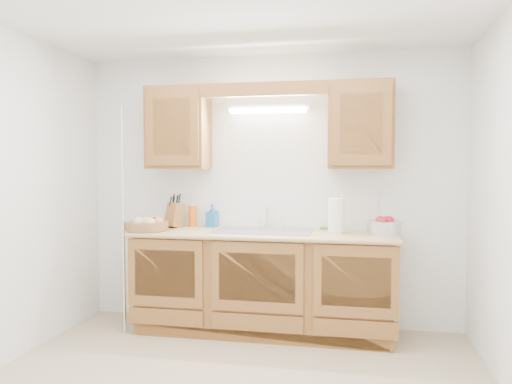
% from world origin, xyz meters
% --- Properties ---
extents(room, '(3.52, 3.50, 2.50)m').
position_xyz_m(room, '(0.00, 0.00, 1.25)').
color(room, tan).
rests_on(room, ground).
extents(base_cabinets, '(2.20, 0.60, 0.86)m').
position_xyz_m(base_cabinets, '(0.00, 1.20, 0.44)').
color(base_cabinets, '#905F2A').
rests_on(base_cabinets, ground).
extents(countertop, '(2.30, 0.63, 0.04)m').
position_xyz_m(countertop, '(0.00, 1.19, 0.88)').
color(countertop, tan).
rests_on(countertop, base_cabinets).
extents(upper_cabinet_left, '(0.55, 0.33, 0.75)m').
position_xyz_m(upper_cabinet_left, '(-0.83, 1.33, 1.83)').
color(upper_cabinet_left, '#905F2A').
rests_on(upper_cabinet_left, room).
extents(upper_cabinet_right, '(0.55, 0.33, 0.75)m').
position_xyz_m(upper_cabinet_right, '(0.83, 1.33, 1.83)').
color(upper_cabinet_right, '#905F2A').
rests_on(upper_cabinet_right, room).
extents(valance, '(2.20, 0.05, 0.12)m').
position_xyz_m(valance, '(0.00, 1.19, 2.14)').
color(valance, '#905F2A').
rests_on(valance, room).
extents(fluorescent_fixture, '(0.76, 0.08, 0.08)m').
position_xyz_m(fluorescent_fixture, '(0.00, 1.42, 2.00)').
color(fluorescent_fixture, white).
rests_on(fluorescent_fixture, room).
extents(sink, '(0.84, 0.46, 0.36)m').
position_xyz_m(sink, '(0.00, 1.21, 0.83)').
color(sink, '#9E9EA3').
rests_on(sink, countertop).
extents(wire_shelf_pole, '(0.03, 0.03, 2.00)m').
position_xyz_m(wire_shelf_pole, '(-1.20, 0.94, 1.00)').
color(wire_shelf_pole, silver).
rests_on(wire_shelf_pole, ground).
extents(outlet_plate, '(0.08, 0.01, 0.12)m').
position_xyz_m(outlet_plate, '(0.95, 1.49, 1.15)').
color(outlet_plate, white).
rests_on(outlet_plate, room).
extents(fruit_basket, '(0.43, 0.43, 0.12)m').
position_xyz_m(fruit_basket, '(-1.03, 1.05, 0.95)').
color(fruit_basket, brown).
rests_on(fruit_basket, countertop).
extents(knife_block, '(0.17, 0.21, 0.33)m').
position_xyz_m(knife_block, '(-0.87, 1.32, 1.02)').
color(knife_block, '#905F2A').
rests_on(knife_block, countertop).
extents(orange_canister, '(0.08, 0.08, 0.21)m').
position_xyz_m(orange_canister, '(-0.73, 1.43, 1.01)').
color(orange_canister, '#F3600D').
rests_on(orange_canister, countertop).
extents(soap_bottle, '(0.11, 0.11, 0.21)m').
position_xyz_m(soap_bottle, '(-0.54, 1.44, 1.01)').
color(soap_bottle, '#2264AB').
rests_on(soap_bottle, countertop).
extents(sponge, '(0.13, 0.09, 0.02)m').
position_xyz_m(sponge, '(0.54, 1.44, 0.91)').
color(sponge, '#CC333F').
rests_on(sponge, countertop).
extents(paper_towel, '(0.17, 0.17, 0.35)m').
position_xyz_m(paper_towel, '(0.63, 1.22, 1.05)').
color(paper_towel, silver).
rests_on(paper_towel, countertop).
extents(apple_bowl, '(0.35, 0.35, 0.15)m').
position_xyz_m(apple_bowl, '(1.03, 1.22, 0.97)').
color(apple_bowl, silver).
rests_on(apple_bowl, countertop).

